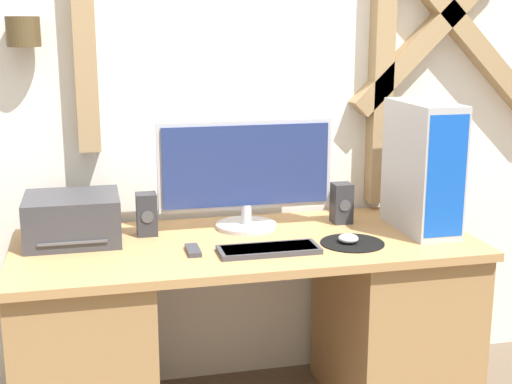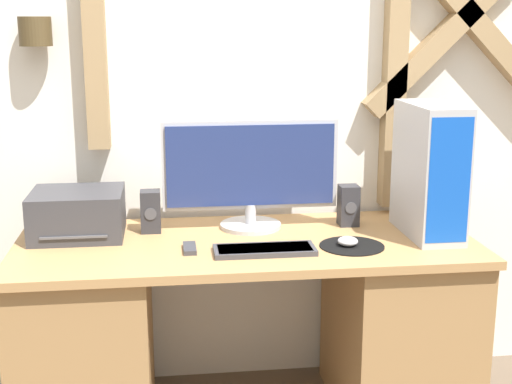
{
  "view_description": "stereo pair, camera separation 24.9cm",
  "coord_description": "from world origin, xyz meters",
  "px_view_note": "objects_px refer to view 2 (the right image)",
  "views": [
    {
      "loc": [
        -0.52,
        -2.02,
        1.45
      ],
      "look_at": [
        0.03,
        0.34,
        0.88
      ],
      "focal_mm": 50.0,
      "sensor_mm": 36.0,
      "label": 1
    },
    {
      "loc": [
        -0.27,
        -2.07,
        1.45
      ],
      "look_at": [
        0.03,
        0.34,
        0.88
      ],
      "focal_mm": 50.0,
      "sensor_mm": 36.0,
      "label": 2
    }
  ],
  "objects_px": {
    "speaker_right": "(348,205)",
    "remote_control": "(190,248)",
    "computer_tower": "(430,170)",
    "speaker_left": "(151,211)",
    "mouse": "(348,241)",
    "printer": "(78,214)",
    "monitor": "(250,171)",
    "keyboard": "(265,250)"
  },
  "relations": [
    {
      "from": "monitor",
      "to": "speaker_right",
      "type": "xyz_separation_m",
      "value": [
        0.37,
        -0.02,
        -0.14
      ]
    },
    {
      "from": "keyboard",
      "to": "speaker_left",
      "type": "distance_m",
      "value": 0.49
    },
    {
      "from": "mouse",
      "to": "speaker_left",
      "type": "bearing_deg",
      "value": 158.32
    },
    {
      "from": "monitor",
      "to": "speaker_left",
      "type": "bearing_deg",
      "value": -178.19
    },
    {
      "from": "remote_control",
      "to": "computer_tower",
      "type": "bearing_deg",
      "value": 5.52
    },
    {
      "from": "remote_control",
      "to": "speaker_right",
      "type": "bearing_deg",
      "value": 21.35
    },
    {
      "from": "keyboard",
      "to": "speaker_left",
      "type": "xyz_separation_m",
      "value": [
        -0.38,
        0.3,
        0.07
      ]
    },
    {
      "from": "keyboard",
      "to": "printer",
      "type": "height_order",
      "value": "printer"
    },
    {
      "from": "speaker_left",
      "to": "speaker_right",
      "type": "bearing_deg",
      "value": -0.42
    },
    {
      "from": "printer",
      "to": "mouse",
      "type": "bearing_deg",
      "value": -14.87
    },
    {
      "from": "speaker_right",
      "to": "remote_control",
      "type": "bearing_deg",
      "value": -158.65
    },
    {
      "from": "keyboard",
      "to": "mouse",
      "type": "relative_size",
      "value": 4.63
    },
    {
      "from": "mouse",
      "to": "remote_control",
      "type": "xyz_separation_m",
      "value": [
        -0.54,
        0.02,
        -0.01
      ]
    },
    {
      "from": "computer_tower",
      "to": "speaker_right",
      "type": "height_order",
      "value": "computer_tower"
    },
    {
      "from": "speaker_left",
      "to": "keyboard",
      "type": "bearing_deg",
      "value": -38.09
    },
    {
      "from": "mouse",
      "to": "speaker_left",
      "type": "xyz_separation_m",
      "value": [
        -0.68,
        0.27,
        0.06
      ]
    },
    {
      "from": "keyboard",
      "to": "computer_tower",
      "type": "distance_m",
      "value": 0.67
    },
    {
      "from": "monitor",
      "to": "speaker_left",
      "type": "relative_size",
      "value": 4.22
    },
    {
      "from": "speaker_left",
      "to": "remote_control",
      "type": "bearing_deg",
      "value": -61.52
    },
    {
      "from": "computer_tower",
      "to": "printer",
      "type": "distance_m",
      "value": 1.27
    },
    {
      "from": "monitor",
      "to": "keyboard",
      "type": "height_order",
      "value": "monitor"
    },
    {
      "from": "monitor",
      "to": "printer",
      "type": "xyz_separation_m",
      "value": [
        -0.63,
        -0.03,
        -0.14
      ]
    },
    {
      "from": "remote_control",
      "to": "printer",
      "type": "bearing_deg",
      "value": 150.24
    },
    {
      "from": "mouse",
      "to": "printer",
      "type": "relative_size",
      "value": 0.23
    },
    {
      "from": "mouse",
      "to": "speaker_left",
      "type": "distance_m",
      "value": 0.73
    },
    {
      "from": "computer_tower",
      "to": "speaker_left",
      "type": "relative_size",
      "value": 3.07
    },
    {
      "from": "mouse",
      "to": "speaker_right",
      "type": "height_order",
      "value": "speaker_right"
    },
    {
      "from": "keyboard",
      "to": "mouse",
      "type": "height_order",
      "value": "mouse"
    },
    {
      "from": "computer_tower",
      "to": "remote_control",
      "type": "relative_size",
      "value": 4.12
    },
    {
      "from": "computer_tower",
      "to": "speaker_left",
      "type": "height_order",
      "value": "computer_tower"
    },
    {
      "from": "speaker_left",
      "to": "speaker_right",
      "type": "xyz_separation_m",
      "value": [
        0.74,
        -0.01,
        0.0
      ]
    },
    {
      "from": "mouse",
      "to": "speaker_right",
      "type": "distance_m",
      "value": 0.28
    },
    {
      "from": "printer",
      "to": "speaker_right",
      "type": "height_order",
      "value": "printer"
    },
    {
      "from": "keyboard",
      "to": "computer_tower",
      "type": "relative_size",
      "value": 0.72
    },
    {
      "from": "mouse",
      "to": "computer_tower",
      "type": "bearing_deg",
      "value": 18.48
    },
    {
      "from": "speaker_right",
      "to": "speaker_left",
      "type": "bearing_deg",
      "value": 179.58
    },
    {
      "from": "monitor",
      "to": "speaker_right",
      "type": "distance_m",
      "value": 0.4
    },
    {
      "from": "computer_tower",
      "to": "monitor",
      "type": "bearing_deg",
      "value": 164.58
    },
    {
      "from": "printer",
      "to": "speaker_right",
      "type": "xyz_separation_m",
      "value": [
        1.0,
        0.01,
        -0.0
      ]
    },
    {
      "from": "computer_tower",
      "to": "remote_control",
      "type": "distance_m",
      "value": 0.9
    },
    {
      "from": "printer",
      "to": "remote_control",
      "type": "height_order",
      "value": "printer"
    },
    {
      "from": "monitor",
      "to": "remote_control",
      "type": "height_order",
      "value": "monitor"
    }
  ]
}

